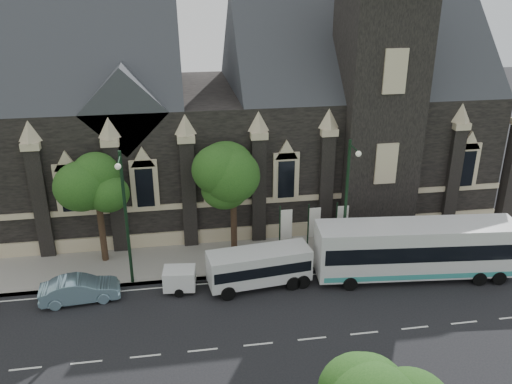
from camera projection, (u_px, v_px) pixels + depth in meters
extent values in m
plane|color=black|center=(203.00, 350.00, 28.44)|extent=(160.00, 160.00, 0.00)
cube|color=#9B958D|center=(193.00, 261.00, 37.07)|extent=(80.00, 5.00, 0.15)
cube|color=black|center=(232.00, 147.00, 44.89)|extent=(40.00, 15.00, 10.00)
cube|color=#2D3135|center=(76.00, 92.00, 41.19)|extent=(16.00, 15.00, 15.00)
cube|color=#2D3135|center=(350.00, 83.00, 44.44)|extent=(20.00, 15.00, 15.00)
cube|color=#2D3135|center=(126.00, 104.00, 37.68)|extent=(6.00, 6.00, 6.00)
cube|color=black|center=(375.00, 113.00, 39.36)|extent=(5.50, 5.50, 18.00)
cube|color=#C7B790|center=(245.00, 202.00, 38.71)|extent=(40.00, 0.22, 0.40)
cube|color=#C7B790|center=(245.00, 234.00, 39.70)|extent=(40.00, 0.25, 1.20)
cube|color=black|center=(217.00, 184.00, 37.67)|extent=(1.20, 0.12, 2.80)
sphere|color=#1E4B17|center=(396.00, 377.00, 19.36)|extent=(2.40, 2.40, 2.40)
cylinder|color=black|center=(234.00, 227.00, 37.70)|extent=(0.44, 0.44, 3.96)
sphere|color=#1E4B17|center=(233.00, 178.00, 36.29)|extent=(3.84, 3.84, 3.84)
sphere|color=#1E4B17|center=(242.00, 164.00, 36.78)|extent=(2.88, 2.88, 2.88)
cylinder|color=black|center=(103.00, 236.00, 36.36)|extent=(0.44, 0.44, 3.96)
sphere|color=#1E4B17|center=(97.00, 187.00, 34.98)|extent=(3.68, 3.68, 3.68)
sphere|color=#1E4B17|center=(107.00, 173.00, 35.45)|extent=(2.76, 2.76, 2.76)
cylinder|color=black|center=(346.00, 206.00, 34.85)|extent=(0.20, 0.20, 9.00)
cylinder|color=black|center=(354.00, 148.00, 32.50)|extent=(0.10, 1.60, 0.10)
sphere|color=silver|center=(358.00, 154.00, 31.81)|extent=(0.36, 0.36, 0.36)
cylinder|color=black|center=(126.00, 221.00, 32.78)|extent=(0.20, 0.20, 9.00)
cylinder|color=black|center=(119.00, 160.00, 30.43)|extent=(0.10, 1.60, 0.10)
sphere|color=silver|center=(118.00, 167.00, 29.74)|extent=(0.36, 0.36, 0.36)
cylinder|color=black|center=(280.00, 233.00, 36.76)|extent=(0.10, 0.10, 4.00)
cube|color=white|center=(286.00, 224.00, 36.60)|extent=(0.80, 0.04, 2.20)
cylinder|color=black|center=(308.00, 231.00, 37.06)|extent=(0.10, 0.10, 4.00)
cube|color=white|center=(315.00, 222.00, 36.90)|extent=(0.80, 0.04, 2.20)
cylinder|color=black|center=(336.00, 229.00, 37.36)|extent=(0.10, 0.10, 4.00)
cube|color=white|center=(342.00, 220.00, 37.19)|extent=(0.80, 0.04, 2.20)
cube|color=silver|center=(416.00, 248.00, 34.52)|extent=(13.11, 3.86, 3.32)
cube|color=black|center=(416.00, 245.00, 34.44)|extent=(12.60, 3.86, 1.06)
cube|color=teal|center=(414.00, 266.00, 35.05)|extent=(12.60, 3.85, 0.35)
cylinder|color=black|center=(350.00, 284.00, 33.63)|extent=(0.92, 0.36, 0.90)
cylinder|color=black|center=(341.00, 262.00, 36.11)|extent=(0.92, 0.36, 0.90)
cylinder|color=black|center=(479.00, 279.00, 34.17)|extent=(0.92, 0.36, 0.90)
cylinder|color=black|center=(462.00, 258.00, 36.65)|extent=(0.92, 0.36, 0.90)
cylinder|color=black|center=(499.00, 278.00, 34.25)|extent=(0.92, 0.36, 0.90)
cylinder|color=black|center=(480.00, 257.00, 36.73)|extent=(0.92, 0.36, 0.90)
cube|color=silver|center=(259.00, 266.00, 33.71)|extent=(6.68, 2.78, 2.05)
cube|color=black|center=(259.00, 264.00, 33.68)|extent=(6.43, 2.78, 0.70)
cylinder|color=black|center=(228.00, 293.00, 32.63)|extent=(0.93, 0.38, 0.90)
cylinder|color=black|center=(221.00, 276.00, 34.44)|extent=(0.93, 0.38, 0.90)
cylinder|color=black|center=(293.00, 283.00, 33.69)|extent=(0.93, 0.38, 0.90)
cylinder|color=black|center=(283.00, 267.00, 35.50)|extent=(0.93, 0.38, 0.90)
cylinder|color=black|center=(303.00, 282.00, 33.85)|extent=(0.93, 0.38, 0.90)
cylinder|color=black|center=(292.00, 266.00, 35.66)|extent=(0.93, 0.38, 0.90)
cube|color=silver|center=(180.00, 278.00, 33.43)|extent=(2.12, 1.69, 1.28)
cylinder|color=black|center=(179.00, 293.00, 32.98)|extent=(0.57, 0.26, 0.55)
cylinder|color=black|center=(181.00, 280.00, 34.34)|extent=(0.57, 0.26, 0.55)
cylinder|color=black|center=(200.00, 282.00, 33.61)|extent=(1.18, 0.21, 0.08)
imported|color=#7DA1B5|center=(80.00, 289.00, 32.46)|extent=(4.85, 2.08, 1.55)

